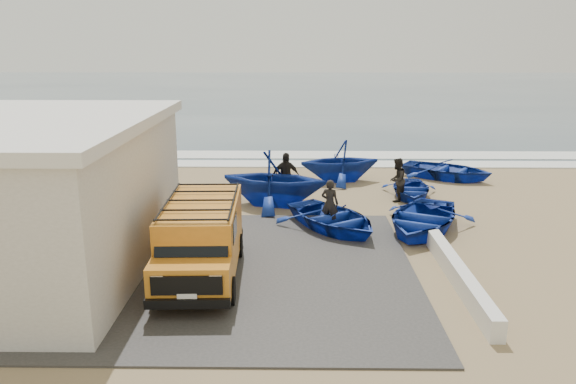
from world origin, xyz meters
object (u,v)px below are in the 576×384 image
object	(u,v)px
fisherman_front	(330,203)
boat_far_left	(340,161)
building	(0,196)
boat_mid_right	(410,189)
boat_near_left	(333,218)
van	(201,237)
boat_mid_left	(274,178)
fisherman_middle	(397,180)
parapet	(459,276)
boat_near_right	(422,218)
fisherman_back	(285,177)
boat_far_right	(447,170)

from	to	relation	value
fisherman_front	boat_far_left	bearing A→B (deg)	-77.54
building	boat_mid_right	xyz separation A→B (m)	(12.94, 7.75, -1.83)
boat_near_left	van	bearing A→B (deg)	-167.15
boat_mid_left	fisherman_middle	distance (m)	4.97
fisherman_middle	fisherman_front	bearing A→B (deg)	-10.22
boat_mid_left	parapet	bearing A→B (deg)	-131.59
van	boat_near_right	size ratio (longest dim) A/B	1.15
van	boat_near_right	world-z (taller)	van
fisherman_back	fisherman_front	bearing A→B (deg)	-75.43
boat_near_left	boat_mid_left	size ratio (longest dim) A/B	0.99
boat_near_left	boat_near_right	world-z (taller)	boat_near_right
boat_near_left	fisherman_middle	size ratio (longest dim) A/B	2.33
boat_near_right	fisherman_middle	xyz separation A→B (m)	(-0.22, 3.73, 0.43)
boat_mid_right	boat_far_right	xyz separation A→B (m)	(2.35, 3.25, 0.10)
building	van	size ratio (longest dim) A/B	1.86
parapet	fisherman_back	xyz separation A→B (m)	(-4.74, 8.23, 0.71)
boat_mid_right	boat_far_left	size ratio (longest dim) A/B	0.89
van	boat_far_right	bearing A→B (deg)	47.84
boat_far_left	building	bearing A→B (deg)	-56.48
boat_mid_left	fisherman_back	world-z (taller)	boat_mid_left
fisherman_front	fisherman_back	xyz separation A→B (m)	(-1.60, 3.35, 0.14)
boat_near_left	fisherman_middle	bearing A→B (deg)	19.36
parapet	building	bearing A→B (deg)	175.42
boat_far_left	boat_far_right	xyz separation A→B (m)	(5.09, 0.57, -0.53)
parapet	boat_far_left	world-z (taller)	boat_far_left
boat_near_right	fisherman_front	xyz separation A→B (m)	(-3.12, 0.45, 0.39)
boat_near_right	boat_far_left	world-z (taller)	boat_far_left
parapet	boat_mid_right	size ratio (longest dim) A/B	1.86
boat_mid_left	fisherman_middle	size ratio (longest dim) A/B	2.35
boat_mid_left	boat_mid_right	bearing A→B (deg)	-63.43
boat_mid_left	building	bearing A→B (deg)	145.08
building	boat_far_left	bearing A→B (deg)	45.64
boat_mid_right	fisherman_front	size ratio (longest dim) A/B	1.91
boat_near_right	fisherman_middle	size ratio (longest dim) A/B	2.49
boat_mid_left	fisherman_front	world-z (taller)	boat_mid_left
building	fisherman_middle	bearing A→B (deg)	30.30
boat_far_right	boat_mid_left	bearing A→B (deg)	152.41
fisherman_middle	fisherman_back	xyz separation A→B (m)	(-4.49, 0.08, 0.10)
boat_near_right	van	bearing A→B (deg)	-124.88
boat_near_left	boat_far_left	distance (m)	6.98
boat_near_right	fisherman_middle	distance (m)	3.76
fisherman_front	boat_mid_left	bearing A→B (deg)	-32.06
building	boat_mid_right	distance (m)	15.19
parapet	boat_far_left	distance (m)	11.68
boat_mid_right	boat_far_left	bearing A→B (deg)	142.81
boat_far_left	fisherman_back	world-z (taller)	fisherman_back
boat_near_right	boat_mid_left	distance (m)	6.00
boat_near_left	boat_mid_left	xyz separation A→B (m)	(-2.11, 2.95, 0.66)
boat_far_left	boat_far_right	world-z (taller)	boat_far_left
parapet	boat_near_left	size ratio (longest dim) A/B	1.46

